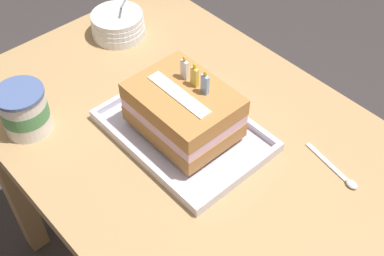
{
  "coord_description": "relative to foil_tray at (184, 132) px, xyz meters",
  "views": [
    {
      "loc": [
        0.52,
        -0.49,
        1.51
      ],
      "look_at": [
        -0.02,
        -0.01,
        0.74
      ],
      "focal_mm": 47.13,
      "sensor_mm": 36.0,
      "label": 1
    }
  ],
  "objects": [
    {
      "name": "dining_table",
      "position": [
        0.04,
        0.01,
        -0.12
      ],
      "size": [
        1.11,
        0.69,
        0.71
      ],
      "color": "tan",
      "rests_on": "ground_plane"
    },
    {
      "name": "foil_tray",
      "position": [
        0.0,
        0.0,
        0.0
      ],
      "size": [
        0.35,
        0.24,
        0.02
      ],
      "color": "silver",
      "rests_on": "dining_table"
    },
    {
      "name": "birthday_cake",
      "position": [
        0.0,
        0.0,
        0.07
      ],
      "size": [
        0.21,
        0.16,
        0.16
      ],
      "color": "#B97C41",
      "rests_on": "foil_tray"
    },
    {
      "name": "bowl_stack",
      "position": [
        -0.38,
        0.11,
        0.02
      ],
      "size": [
        0.14,
        0.14,
        0.12
      ],
      "color": "white",
      "rests_on": "dining_table"
    },
    {
      "name": "ice_cream_tub",
      "position": [
        -0.24,
        -0.24,
        0.05
      ],
      "size": [
        0.1,
        0.1,
        0.11
      ],
      "color": "white",
      "rests_on": "dining_table"
    },
    {
      "name": "serving_spoon_near_tray",
      "position": [
        0.29,
        0.16,
        -0.0
      ],
      "size": [
        0.14,
        0.04,
        0.01
      ],
      "color": "silver",
      "rests_on": "dining_table"
    }
  ]
}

